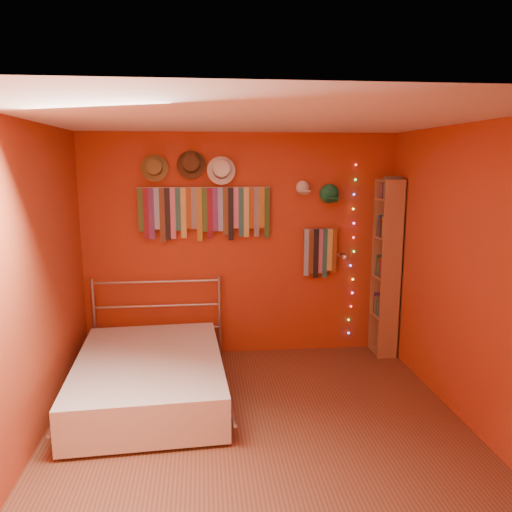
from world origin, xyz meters
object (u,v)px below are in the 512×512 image
object	(u,v)px
tie_rack	(204,211)
bookshelf	(390,267)
bed	(150,376)
reading_lamp	(344,257)

from	to	relation	value
tie_rack	bookshelf	bearing A→B (deg)	-4.28
bed	reading_lamp	bearing A→B (deg)	19.07
bookshelf	reading_lamp	bearing A→B (deg)	-177.39
tie_rack	reading_lamp	bearing A→B (deg)	-6.69
reading_lamp	bed	size ratio (longest dim) A/B	0.16
bookshelf	bed	size ratio (longest dim) A/B	1.01
tie_rack	bookshelf	distance (m)	2.17
bed	tie_rack	bearing A→B (deg)	59.03
tie_rack	reading_lamp	size ratio (longest dim) A/B	4.57
reading_lamp	bookshelf	xyz separation A→B (m)	(0.54, 0.02, -0.13)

